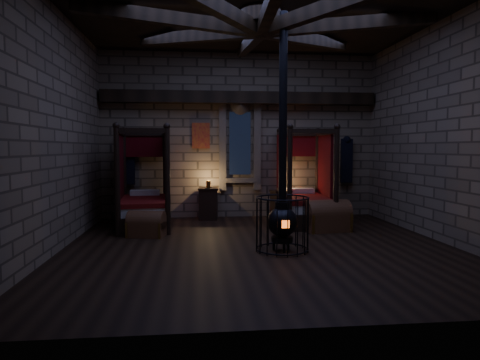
{
  "coord_description": "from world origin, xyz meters",
  "views": [
    {
      "loc": [
        -1.15,
        -7.51,
        1.78
      ],
      "look_at": [
        -0.3,
        0.6,
        1.17
      ],
      "focal_mm": 32.0,
      "sensor_mm": 36.0,
      "label": 1
    }
  ],
  "objects": [
    {
      "name": "room",
      "position": [
        -0.0,
        0.09,
        3.74
      ],
      "size": [
        7.02,
        7.02,
        4.29
      ],
      "color": "black",
      "rests_on": "ground"
    },
    {
      "name": "bed_left",
      "position": [
        -2.31,
        2.33,
        0.54
      ],
      "size": [
        1.29,
        2.18,
        2.19
      ],
      "rotation": [
        0.0,
        0.0,
        0.09
      ],
      "color": "black",
      "rests_on": "ground"
    },
    {
      "name": "bed_right",
      "position": [
        1.43,
        2.39,
        0.54
      ],
      "size": [
        1.28,
        2.18,
        2.19
      ],
      "rotation": [
        0.0,
        0.0,
        -0.08
      ],
      "color": "black",
      "rests_on": "ground"
    },
    {
      "name": "trunk_left",
      "position": [
        -2.14,
        1.15,
        0.24
      ],
      "size": [
        0.81,
        0.61,
        0.53
      ],
      "rotation": [
        0.0,
        0.0,
        -0.23
      ],
      "color": "brown",
      "rests_on": "ground"
    },
    {
      "name": "trunk_right",
      "position": [
        1.66,
        1.35,
        0.3
      ],
      "size": [
        1.0,
        0.71,
        0.69
      ],
      "rotation": [
        0.0,
        0.0,
        0.13
      ],
      "color": "brown",
      "rests_on": "ground"
    },
    {
      "name": "nightstand_left",
      "position": [
        -0.83,
        3.12,
        0.41
      ],
      "size": [
        0.53,
        0.51,
        0.97
      ],
      "rotation": [
        0.0,
        0.0,
        -0.08
      ],
      "color": "black",
      "rests_on": "ground"
    },
    {
      "name": "nightstand_right",
      "position": [
        0.99,
        3.04,
        0.37
      ],
      "size": [
        0.54,
        0.53,
        0.78
      ],
      "rotation": [
        0.0,
        0.0,
        0.25
      ],
      "color": "black",
      "rests_on": "ground"
    },
    {
      "name": "stove",
      "position": [
        0.34,
        -0.33,
        0.59
      ],
      "size": [
        0.92,
        0.92,
        4.05
      ],
      "rotation": [
        0.0,
        0.0,
        0.03
      ],
      "color": "black",
      "rests_on": "ground"
    }
  ]
}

